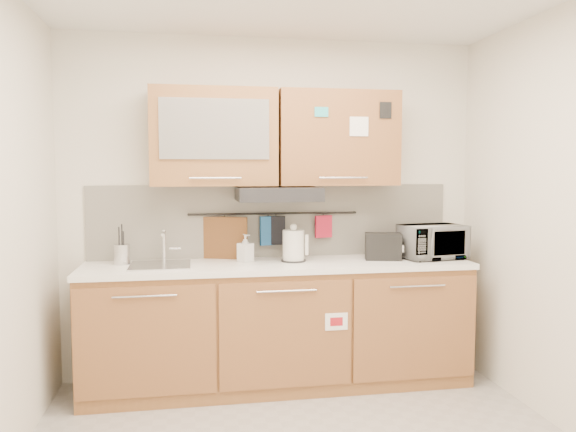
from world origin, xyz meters
name	(u,v)px	position (x,y,z in m)	size (l,w,h in m)	color
wall_back	(273,208)	(0.00, 1.50, 1.30)	(3.20, 3.20, 0.00)	silver
base_cabinet	(279,332)	(0.00, 1.19, 0.41)	(2.80, 0.64, 0.88)	#9C6037
countertop	(279,265)	(0.00, 1.19, 0.90)	(2.82, 0.62, 0.04)	white
backsplash	(273,221)	(0.00, 1.49, 1.20)	(2.80, 0.02, 0.56)	silver
upper_cabinets	(276,138)	(0.00, 1.32, 1.83)	(1.82, 0.37, 0.70)	#9C6037
range_hood	(278,194)	(0.00, 1.25, 1.42)	(0.60, 0.46, 0.10)	black
sink	(160,265)	(-0.85, 1.21, 0.92)	(0.42, 0.40, 0.26)	silver
utensil_rail	(274,214)	(0.00, 1.45, 1.26)	(0.02, 0.02, 1.30)	black
utensil_crock	(122,254)	(-1.12, 1.31, 0.99)	(0.13, 0.13, 0.29)	silver
kettle	(294,246)	(0.11, 1.23, 1.03)	(0.21, 0.21, 0.28)	silver
toaster	(383,246)	(0.80, 1.20, 1.02)	(0.30, 0.22, 0.20)	black
microwave	(432,242)	(1.18, 1.18, 1.05)	(0.46, 0.31, 0.26)	#999999
soap_bottle	(245,248)	(-0.24, 1.28, 1.02)	(0.09, 0.09, 0.20)	#999999
cutting_board	(225,245)	(-0.38, 1.44, 1.03)	(0.35, 0.03, 0.43)	brown
oven_mitt	(268,231)	(-0.05, 1.44, 1.13)	(0.13, 0.03, 0.22)	#205896
dark_pouch	(276,230)	(0.01, 1.44, 1.13)	(0.14, 0.04, 0.22)	black
pot_holder	(323,227)	(0.39, 1.44, 1.15)	(0.14, 0.02, 0.17)	#AE1730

